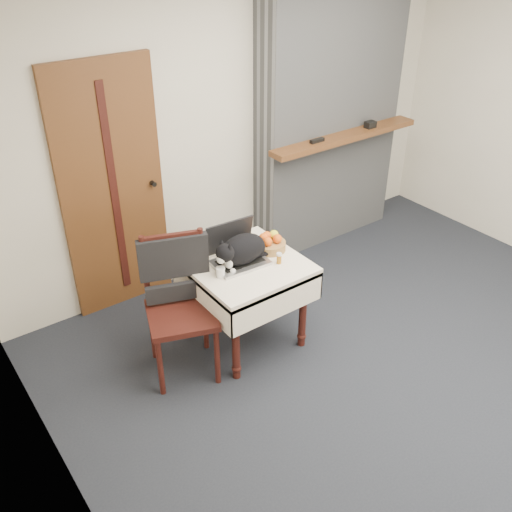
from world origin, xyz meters
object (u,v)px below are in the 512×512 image
at_px(cat, 243,249).
at_px(side_table, 246,276).
at_px(door, 113,192).
at_px(chair, 177,286).
at_px(fruit_basket, 270,243).
at_px(pill_bottle, 279,258).
at_px(cream_jar, 221,272).
at_px(laptop, 235,251).

bearing_deg(cat, side_table, -46.28).
height_order(door, chair, door).
xyz_separation_m(cat, fruit_basket, (0.26, 0.03, -0.06)).
bearing_deg(door, pill_bottle, -59.90).
xyz_separation_m(cream_jar, fruit_basket, (0.49, 0.09, 0.02)).
height_order(fruit_basket, chair, chair).
bearing_deg(laptop, side_table, -57.55).
height_order(side_table, fruit_basket, fruit_basket).
bearing_deg(cat, cream_jar, -179.36).
bearing_deg(door, fruit_basket, -52.96).
xyz_separation_m(side_table, laptop, (-0.04, 0.07, 0.18)).
bearing_deg(pill_bottle, door, 120.10).
distance_m(door, chair, 1.02).
bearing_deg(cream_jar, side_table, 11.39).
height_order(laptop, fruit_basket, laptop).
relative_size(side_table, pill_bottle, 9.52).
relative_size(cat, chair, 0.52).
xyz_separation_m(laptop, pill_bottle, (0.22, -0.22, -0.03)).
xyz_separation_m(cat, pill_bottle, (0.20, -0.16, -0.07)).
bearing_deg(fruit_basket, laptop, 174.40).
relative_size(pill_bottle, chair, 0.08).
relative_size(door, side_table, 2.56).
xyz_separation_m(laptop, fruit_basket, (0.29, -0.03, -0.02)).
xyz_separation_m(side_table, fruit_basket, (0.25, 0.04, 0.17)).
xyz_separation_m(door, fruit_basket, (0.76, -1.00, -0.25)).
distance_m(fruit_basket, chair, 0.77).
bearing_deg(pill_bottle, chair, 161.81).
xyz_separation_m(fruit_basket, chair, (-0.76, 0.04, -0.10)).
relative_size(door, pill_bottle, 24.42).
bearing_deg(side_table, pill_bottle, -38.45).
distance_m(side_table, cream_jar, 0.29).
relative_size(cream_jar, fruit_basket, 0.31).
height_order(side_table, chair, chair).
bearing_deg(pill_bottle, cat, 141.92).
height_order(laptop, pill_bottle, laptop).
relative_size(laptop, cat, 0.74).
bearing_deg(laptop, door, 119.48).
xyz_separation_m(cream_jar, pill_bottle, (0.43, -0.10, 0.01)).
relative_size(laptop, fruit_basket, 1.75).
height_order(cream_jar, chair, chair).
distance_m(cat, cream_jar, 0.25).
height_order(door, side_table, door).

